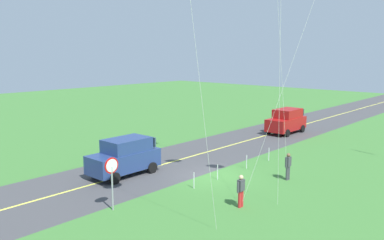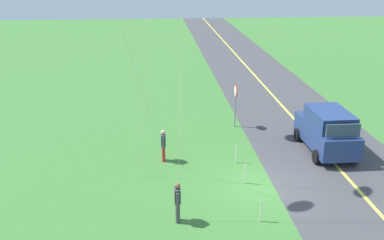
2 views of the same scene
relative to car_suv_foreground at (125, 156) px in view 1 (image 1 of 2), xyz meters
name	(u,v)px [view 1 (image 1 of 2)]	position (x,y,z in m)	size (l,w,h in m)	color
ground_plane	(212,176)	(-3.42, 4.07, -1.20)	(120.00, 120.00, 0.10)	#3D7533
asphalt_road	(166,163)	(-3.42, 0.07, -1.15)	(120.00, 7.00, 0.00)	#424244
road_centre_stripe	(166,163)	(-3.42, 0.07, -1.15)	(120.00, 0.16, 0.00)	#E5E04C
car_suv_foreground	(125,156)	(0.00, 0.00, 0.00)	(4.40, 2.12, 2.24)	navy
car_parked_west_far	(286,121)	(-18.14, 0.88, 0.00)	(4.40, 2.12, 2.24)	maroon
stop_sign	(112,173)	(3.90, 3.98, 0.65)	(0.76, 0.08, 2.56)	gray
person_adult_near	(241,190)	(-0.45, 8.25, -0.29)	(0.58, 0.22, 1.60)	red
person_adult_companion	(288,165)	(-5.76, 7.85, -0.29)	(0.58, 0.22, 1.60)	#3F3F47
fence_post_0	(269,154)	(-8.71, 4.77, -0.70)	(0.05, 0.05, 0.90)	silver
fence_post_1	(247,162)	(-6.02, 4.77, -0.70)	(0.05, 0.05, 0.90)	silver
fence_post_2	(218,172)	(-3.03, 4.77, -0.70)	(0.05, 0.05, 0.90)	silver
fence_post_3	(194,180)	(-0.96, 4.77, -0.70)	(0.05, 0.05, 0.90)	silver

